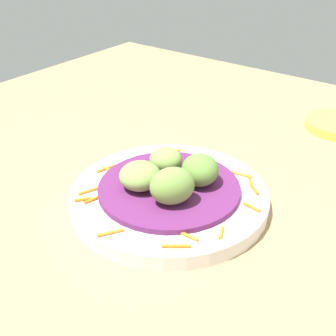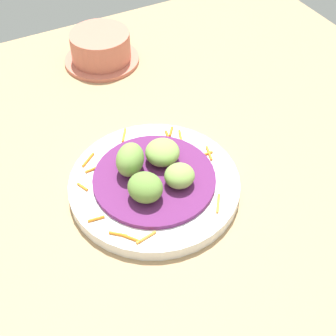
{
  "view_description": "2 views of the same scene",
  "coord_description": "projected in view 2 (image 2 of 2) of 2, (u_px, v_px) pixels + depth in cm",
  "views": [
    {
      "loc": [
        -41.18,
        -31.23,
        35.59
      ],
      "look_at": [
        -2.25,
        -2.05,
        6.84
      ],
      "focal_mm": 47.27,
      "sensor_mm": 36.0,
      "label": 1
    },
    {
      "loc": [
        40.4,
        -23.13,
        56.61
      ],
      "look_at": [
        -1.94,
        -0.85,
        6.61
      ],
      "focal_mm": 50.83,
      "sensor_mm": 36.0,
      "label": 2
    }
  ],
  "objects": [
    {
      "name": "terracotta_bowl",
      "position": [
        101.0,
        49.0,
        0.94
      ],
      "size": [
        14.98,
        14.98,
        6.31
      ],
      "color": "#C66B56",
      "rests_on": "table_surface"
    },
    {
      "name": "guac_scoop_left",
      "position": [
        178.0,
        176.0,
        0.68
      ],
      "size": [
        4.39,
        4.54,
        3.25
      ],
      "primitive_type": "ellipsoid",
      "rotation": [
        0.0,
        0.0,
        1.59
      ],
      "color": "#84A851",
      "rests_on": "cabbage_bed"
    },
    {
      "name": "carrot_garnish",
      "position": [
        149.0,
        175.0,
        0.72
      ],
      "size": [
        22.3,
        22.42,
        0.4
      ],
      "color": "orange",
      "rests_on": "main_plate"
    },
    {
      "name": "main_plate",
      "position": [
        154.0,
        185.0,
        0.72
      ],
      "size": [
        25.69,
        25.69,
        1.98
      ],
      "primitive_type": "cylinder",
      "color": "white",
      "rests_on": "table_surface"
    },
    {
      "name": "table_surface",
      "position": [
        179.0,
        200.0,
        0.72
      ],
      "size": [
        110.0,
        110.0,
        2.0
      ],
      "primitive_type": "cube",
      "color": "tan",
      "rests_on": "ground"
    },
    {
      "name": "guac_scoop_center",
      "position": [
        163.0,
        152.0,
        0.72
      ],
      "size": [
        7.42,
        7.4,
        3.45
      ],
      "primitive_type": "ellipsoid",
      "rotation": [
        0.0,
        0.0,
        2.46
      ],
      "color": "#84A851",
      "rests_on": "cabbage_bed"
    },
    {
      "name": "guac_scoop_right",
      "position": [
        130.0,
        160.0,
        0.7
      ],
      "size": [
        6.79,
        6.59,
        4.72
      ],
      "primitive_type": "ellipsoid",
      "rotation": [
        0.0,
        0.0,
        2.45
      ],
      "color": "#759E47",
      "rests_on": "cabbage_bed"
    },
    {
      "name": "guac_scoop_back",
      "position": [
        144.0,
        186.0,
        0.67
      ],
      "size": [
        6.68,
        6.5,
        3.98
      ],
      "primitive_type": "ellipsoid",
      "rotation": [
        0.0,
        0.0,
        2.0
      ],
      "color": "olive",
      "rests_on": "cabbage_bed"
    },
    {
      "name": "cabbage_bed",
      "position": [
        154.0,
        179.0,
        0.71
      ],
      "size": [
        18.38,
        18.38,
        0.75
      ],
      "primitive_type": "cylinder",
      "color": "#60235B",
      "rests_on": "main_plate"
    }
  ]
}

